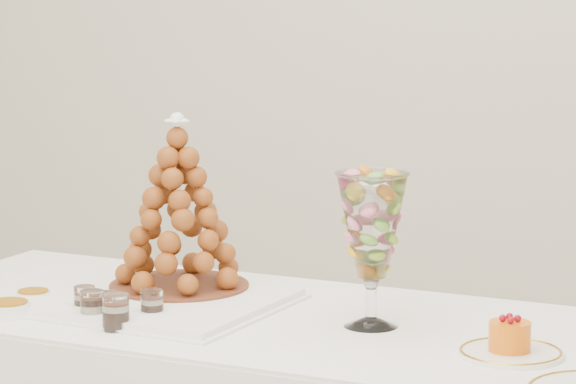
% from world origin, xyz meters
% --- Properties ---
extents(lace_tray, '(0.66, 0.53, 0.02)m').
position_xyz_m(lace_tray, '(-0.32, 0.23, 0.73)').
color(lace_tray, white).
rests_on(lace_tray, buffet_table).
extents(macaron_vase, '(0.15, 0.15, 0.33)m').
position_xyz_m(macaron_vase, '(0.24, 0.23, 0.93)').
color(macaron_vase, white).
rests_on(macaron_vase, buffet_table).
extents(cake_plate, '(0.21, 0.21, 0.01)m').
position_xyz_m(cake_plate, '(0.57, 0.11, 0.72)').
color(cake_plate, white).
rests_on(cake_plate, buffet_table).
extents(verrine_a, '(0.05, 0.05, 0.06)m').
position_xyz_m(verrine_a, '(-0.39, 0.10, 0.75)').
color(verrine_a, white).
rests_on(verrine_a, buffet_table).
extents(verrine_b, '(0.05, 0.05, 0.06)m').
position_xyz_m(verrine_b, '(-0.31, 0.07, 0.75)').
color(verrine_b, white).
rests_on(verrine_b, buffet_table).
extents(verrine_c, '(0.06, 0.06, 0.07)m').
position_xyz_m(verrine_c, '(-0.23, 0.10, 0.75)').
color(verrine_c, white).
rests_on(verrine_c, buffet_table).
extents(verrine_d, '(0.05, 0.05, 0.07)m').
position_xyz_m(verrine_d, '(-0.34, 0.04, 0.75)').
color(verrine_d, white).
rests_on(verrine_d, buffet_table).
extents(verrine_e, '(0.06, 0.06, 0.08)m').
position_xyz_m(verrine_e, '(-0.26, -0.00, 0.76)').
color(verrine_e, white).
rests_on(verrine_e, buffet_table).
extents(ramekin_back, '(0.08, 0.08, 0.02)m').
position_xyz_m(ramekin_back, '(-0.55, 0.15, 0.73)').
color(ramekin_back, white).
rests_on(ramekin_back, buffet_table).
extents(ramekin_front, '(0.10, 0.10, 0.03)m').
position_xyz_m(ramekin_front, '(-0.54, 0.01, 0.73)').
color(ramekin_front, white).
rests_on(ramekin_front, buffet_table).
extents(croquembouche, '(0.33, 0.33, 0.41)m').
position_xyz_m(croquembouche, '(-0.27, 0.33, 0.94)').
color(croquembouche, brown).
rests_on(croquembouche, lace_tray).
extents(mousse_cake, '(0.08, 0.08, 0.07)m').
position_xyz_m(mousse_cake, '(0.56, 0.11, 0.76)').
color(mousse_cake, orange).
rests_on(mousse_cake, cake_plate).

